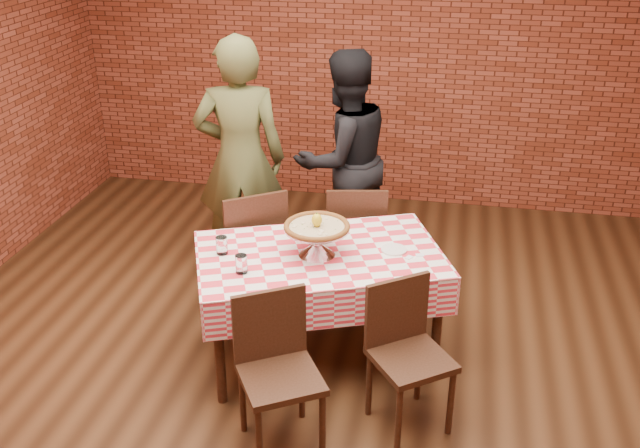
# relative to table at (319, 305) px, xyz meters

# --- Properties ---
(ground) EXTENTS (6.00, 6.00, 0.00)m
(ground) POSITION_rel_table_xyz_m (-0.05, -0.32, -0.38)
(ground) COLOR black
(ground) RESTS_ON ground
(back_wall) EXTENTS (5.50, 0.00, 5.50)m
(back_wall) POSITION_rel_table_xyz_m (-0.05, 2.68, 1.08)
(back_wall) COLOR maroon
(back_wall) RESTS_ON ground
(table) EXTENTS (1.73, 1.39, 0.75)m
(table) POSITION_rel_table_xyz_m (0.00, 0.00, 0.00)
(table) COLOR #3B2216
(table) RESTS_ON ground
(tablecloth) EXTENTS (1.77, 1.44, 0.26)m
(tablecloth) POSITION_rel_table_xyz_m (0.00, -0.00, 0.25)
(tablecloth) COLOR #E53243
(tablecloth) RESTS_ON table
(pizza_stand) EXTENTS (0.45, 0.45, 0.18)m
(pizza_stand) POSITION_rel_table_xyz_m (-0.01, -0.02, 0.47)
(pizza_stand) COLOR silver
(pizza_stand) RESTS_ON tablecloth
(pizza) EXTENTS (0.44, 0.44, 0.03)m
(pizza) POSITION_rel_table_xyz_m (-0.01, -0.02, 0.57)
(pizza) COLOR #CABA8B
(pizza) RESTS_ON pizza_stand
(lemon) EXTENTS (0.07, 0.07, 0.08)m
(lemon) POSITION_rel_table_xyz_m (-0.01, -0.02, 0.62)
(lemon) COLOR yellow
(lemon) RESTS_ON pizza
(water_glass_left) EXTENTS (0.09, 0.09, 0.11)m
(water_glass_left) POSITION_rel_table_xyz_m (-0.41, -0.33, 0.44)
(water_glass_left) COLOR white
(water_glass_left) RESTS_ON tablecloth
(water_glass_right) EXTENTS (0.09, 0.09, 0.11)m
(water_glass_right) POSITION_rel_table_xyz_m (-0.59, -0.12, 0.44)
(water_glass_right) COLOR white
(water_glass_right) RESTS_ON tablecloth
(side_plate) EXTENTS (0.21, 0.21, 0.01)m
(side_plate) POSITION_rel_table_xyz_m (0.45, 0.12, 0.39)
(side_plate) COLOR white
(side_plate) RESTS_ON tablecloth
(sweetener_packet_a) EXTENTS (0.05, 0.06, 0.00)m
(sweetener_packet_a) POSITION_rel_table_xyz_m (0.55, 0.05, 0.39)
(sweetener_packet_a) COLOR white
(sweetener_packet_a) RESTS_ON tablecloth
(sweetener_packet_b) EXTENTS (0.06, 0.05, 0.00)m
(sweetener_packet_b) POSITION_rel_table_xyz_m (0.62, 0.09, 0.39)
(sweetener_packet_b) COLOR white
(sweetener_packet_b) RESTS_ON tablecloth
(condiment_caddy) EXTENTS (0.12, 0.11, 0.15)m
(condiment_caddy) POSITION_rel_table_xyz_m (-0.06, 0.28, 0.46)
(condiment_caddy) COLOR silver
(condiment_caddy) RESTS_ON tablecloth
(chair_near_left) EXTENTS (0.56, 0.56, 0.89)m
(chair_near_left) POSITION_rel_table_xyz_m (-0.04, -0.88, 0.07)
(chair_near_left) COLOR #3B2216
(chair_near_left) RESTS_ON ground
(chair_near_right) EXTENTS (0.56, 0.56, 0.88)m
(chair_near_right) POSITION_rel_table_xyz_m (0.64, -0.58, 0.06)
(chair_near_right) COLOR #3B2216
(chair_near_right) RESTS_ON ground
(chair_far_left) EXTENTS (0.64, 0.64, 0.94)m
(chair_far_left) POSITION_rel_table_xyz_m (-0.64, 0.56, 0.10)
(chair_far_left) COLOR #3B2216
(chair_far_left) RESTS_ON ground
(chair_far_right) EXTENTS (0.50, 0.50, 0.91)m
(chair_far_right) POSITION_rel_table_xyz_m (0.10, 0.87, 0.08)
(chair_far_right) COLOR #3B2216
(chair_far_right) RESTS_ON ground
(diner_olive) EXTENTS (0.77, 0.59, 1.89)m
(diner_olive) POSITION_rel_table_xyz_m (-0.81, 1.03, 0.57)
(diner_olive) COLOR #4B4F2A
(diner_olive) RESTS_ON ground
(diner_black) EXTENTS (1.07, 1.05, 1.74)m
(diner_black) POSITION_rel_table_xyz_m (-0.08, 1.37, 0.49)
(diner_black) COLOR black
(diner_black) RESTS_ON ground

